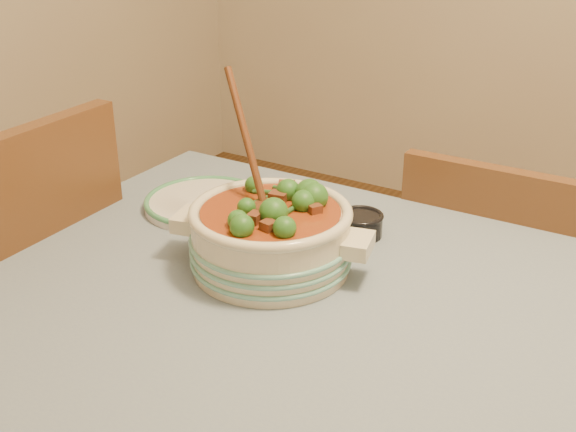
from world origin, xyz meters
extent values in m
cube|color=brown|center=(0.00, 0.00, 0.72)|extent=(1.60, 1.00, 0.05)
cube|color=gray|center=(0.00, 0.00, 0.75)|extent=(1.68, 1.08, 0.01)
cylinder|color=brown|center=(-0.73, 0.43, 0.35)|extent=(0.07, 0.07, 0.70)
cylinder|color=beige|center=(-0.28, 0.09, 0.82)|extent=(0.37, 0.37, 0.12)
torus|color=beige|center=(-0.28, 0.09, 0.88)|extent=(0.31, 0.31, 0.02)
cube|color=beige|center=(-0.11, 0.13, 0.83)|extent=(0.07, 0.09, 0.03)
cube|color=beige|center=(-0.45, 0.05, 0.83)|extent=(0.07, 0.09, 0.03)
cylinder|color=#943B15|center=(-0.28, 0.09, 0.87)|extent=(0.27, 0.27, 0.02)
cylinder|color=silver|center=(-0.57, 0.26, 0.77)|extent=(0.36, 0.36, 0.02)
torus|color=#449562|center=(-0.57, 0.26, 0.77)|extent=(0.28, 0.28, 0.01)
cylinder|color=black|center=(-0.19, 0.31, 0.78)|extent=(0.11, 0.11, 0.05)
torus|color=black|center=(-0.19, 0.31, 0.80)|extent=(0.10, 0.10, 0.01)
cylinder|color=black|center=(-0.19, 0.31, 0.79)|extent=(0.08, 0.08, 0.01)
cube|color=brown|center=(0.01, 0.74, 0.44)|extent=(0.41, 0.41, 0.04)
cube|color=brown|center=(0.01, 0.56, 0.65)|extent=(0.41, 0.04, 0.44)
cylinder|color=brown|center=(0.18, 0.92, 0.22)|extent=(0.04, 0.04, 0.44)
cylinder|color=brown|center=(-0.17, 0.92, 0.22)|extent=(0.04, 0.04, 0.44)
cylinder|color=brown|center=(0.18, 0.57, 0.22)|extent=(0.04, 0.04, 0.44)
cylinder|color=brown|center=(-0.17, 0.57, 0.22)|extent=(0.04, 0.04, 0.44)
cube|color=brown|center=(-0.78, -0.04, 0.75)|extent=(0.05, 0.47, 0.50)
cylinder|color=brown|center=(-1.20, 0.15, 0.25)|extent=(0.04, 0.04, 0.50)
cylinder|color=brown|center=(-0.80, 0.16, 0.25)|extent=(0.04, 0.04, 0.50)
camera|label=1|loc=(0.39, -0.95, 1.45)|focal=45.00mm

